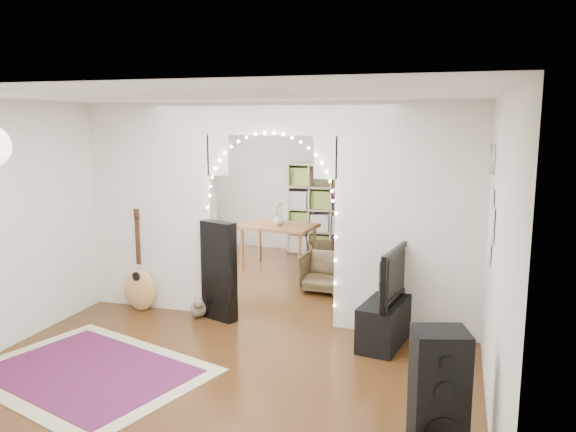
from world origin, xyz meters
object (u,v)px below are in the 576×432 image
(floor_speaker, at_px, (439,396))
(dining_chair_left, at_px, (324,272))
(acoustic_guitar, at_px, (139,273))
(bookcase, at_px, (333,210))
(dining_chair_right, at_px, (324,256))
(dining_table, at_px, (279,229))
(media_console, at_px, (386,321))

(floor_speaker, xyz_separation_m, dining_chair_left, (-1.75, 3.77, -0.21))
(acoustic_guitar, relative_size, dining_chair_left, 1.86)
(bookcase, distance_m, dining_chair_left, 2.33)
(bookcase, relative_size, dining_chair_right, 3.40)
(acoustic_guitar, height_order, bookcase, bookcase)
(acoustic_guitar, distance_m, dining_table, 2.75)
(dining_chair_left, bearing_deg, bookcase, 102.81)
(floor_speaker, xyz_separation_m, dining_table, (-2.77, 4.76, 0.19))
(bookcase, bearing_deg, dining_chair_left, -74.41)
(bookcase, relative_size, dining_chair_left, 2.74)
(dining_chair_left, bearing_deg, acoustic_guitar, -140.76)
(bookcase, xyz_separation_m, dining_chair_right, (0.08, -1.01, -0.62))
(dining_table, distance_m, dining_chair_left, 1.48)
(dining_chair_left, bearing_deg, media_console, -52.39)
(acoustic_guitar, xyz_separation_m, bookcase, (1.75, 3.75, 0.35))
(dining_table, height_order, dining_chair_right, dining_table)
(bookcase, height_order, dining_chair_left, bookcase)
(dining_chair_right, bearing_deg, floor_speaker, -92.38)
(acoustic_guitar, distance_m, floor_speaker, 4.47)
(dining_table, relative_size, dining_chair_right, 2.60)
(floor_speaker, distance_m, dining_table, 5.51)
(dining_chair_right, bearing_deg, acoustic_guitar, -148.31)
(bookcase, height_order, dining_table, bookcase)
(acoustic_guitar, distance_m, dining_chair_right, 3.31)
(dining_table, relative_size, dining_chair_left, 2.09)
(dining_chair_right, bearing_deg, bookcase, 69.66)
(dining_table, height_order, dining_chair_left, dining_table)
(media_console, relative_size, dining_chair_right, 2.01)
(dining_table, bearing_deg, floor_speaker, -52.52)
(dining_chair_left, xyz_separation_m, dining_chair_right, (-0.29, 1.22, -0.06))
(acoustic_guitar, distance_m, media_console, 3.24)
(floor_speaker, bearing_deg, dining_chair_left, 99.14)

